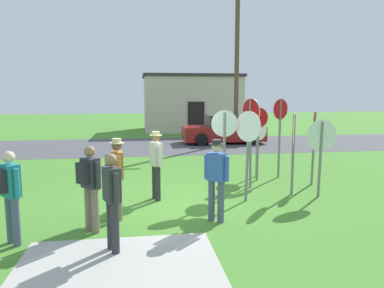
{
  "coord_description": "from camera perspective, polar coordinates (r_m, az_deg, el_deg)",
  "views": [
    {
      "loc": [
        -0.83,
        -8.7,
        2.69
      ],
      "look_at": [
        0.65,
        1.2,
        1.3
      ],
      "focal_mm": 34.64,
      "sensor_mm": 36.0,
      "label": 1
    }
  ],
  "objects": [
    {
      "name": "ground_plane",
      "position": [
        9.14,
        -2.94,
        -9.22
      ],
      "size": [
        80.0,
        80.0,
        0.0
      ],
      "primitive_type": "plane",
      "color": "#47842D"
    },
    {
      "name": "street_asphalt",
      "position": [
        18.96,
        -5.89,
        -0.26
      ],
      "size": [
        60.0,
        6.4,
        0.01
      ],
      "primitive_type": "cube",
      "color": "#4C4C51",
      "rests_on": "ground"
    },
    {
      "name": "concrete_path",
      "position": [
        6.17,
        -11.3,
        -18.08
      ],
      "size": [
        3.2,
        2.4,
        0.01
      ],
      "primitive_type": "cube",
      "color": "#ADAAA3",
      "rests_on": "ground"
    },
    {
      "name": "building_background",
      "position": [
        26.67,
        -0.13,
        6.4
      ],
      "size": [
        6.81,
        4.68,
        3.94
      ],
      "color": "beige",
      "rests_on": "ground"
    },
    {
      "name": "utility_pole",
      "position": [
        20.17,
        6.91,
        12.34
      ],
      "size": [
        1.8,
        0.24,
        8.16
      ],
      "color": "brown",
      "rests_on": "ground"
    },
    {
      "name": "parked_car_on_street",
      "position": [
        19.91,
        5.0,
        2.12
      ],
      "size": [
        4.31,
        2.03,
        1.51
      ],
      "color": "maroon",
      "rests_on": "ground"
    },
    {
      "name": "stop_sign_rear_right",
      "position": [
        11.97,
        10.03,
        1.21
      ],
      "size": [
        0.39,
        0.66,
        1.94
      ],
      "color": "slate",
      "rests_on": "ground"
    },
    {
      "name": "stop_sign_nearest",
      "position": [
        11.97,
        13.38,
        2.91
      ],
      "size": [
        0.61,
        0.32,
        2.52
      ],
      "color": "slate",
      "rests_on": "ground"
    },
    {
      "name": "stop_sign_low_front",
      "position": [
        9.21,
        8.61,
        0.62
      ],
      "size": [
        0.48,
        0.64,
        2.25
      ],
      "color": "slate",
      "rests_on": "ground"
    },
    {
      "name": "stop_sign_far_back",
      "position": [
        10.49,
        9.02,
        2.58
      ],
      "size": [
        0.32,
        0.69,
        2.54
      ],
      "color": "slate",
      "rests_on": "ground"
    },
    {
      "name": "stop_sign_leaning_left",
      "position": [
        11.31,
        18.28,
        1.35
      ],
      "size": [
        0.28,
        0.63,
        2.19
      ],
      "color": "slate",
      "rests_on": "ground"
    },
    {
      "name": "stop_sign_leaning_right",
      "position": [
        11.42,
        10.15,
        1.89
      ],
      "size": [
        0.65,
        0.11,
        2.26
      ],
      "color": "slate",
      "rests_on": "ground"
    },
    {
      "name": "stop_sign_rear_left",
      "position": [
        9.26,
        5.0,
        0.61
      ],
      "size": [
        0.66,
        0.08,
        2.26
      ],
      "color": "slate",
      "rests_on": "ground"
    },
    {
      "name": "stop_sign_center_cluster",
      "position": [
        10.01,
        15.35,
        0.92
      ],
      "size": [
        0.39,
        0.79,
        2.21
      ],
      "color": "slate",
      "rests_on": "ground"
    },
    {
      "name": "stop_sign_tallest",
      "position": [
        9.99,
        19.23,
        -0.03
      ],
      "size": [
        0.83,
        0.11,
        2.03
      ],
      "color": "slate",
      "rests_on": "ground"
    },
    {
      "name": "person_in_blue",
      "position": [
        7.39,
        -15.46,
        -5.75
      ],
      "size": [
        0.47,
        0.48,
        1.69
      ],
      "color": "#7A6B56",
      "rests_on": "ground"
    },
    {
      "name": "person_in_dark_shirt",
      "position": [
        8.03,
        -11.56,
        -4.34
      ],
      "size": [
        0.41,
        0.56,
        1.74
      ],
      "color": "#7A6B56",
      "rests_on": "ground"
    },
    {
      "name": "person_near_signs",
      "position": [
        7.27,
        -26.26,
        -6.52
      ],
      "size": [
        0.47,
        0.48,
        1.69
      ],
      "color": "#4C5670",
      "rests_on": "ground"
    },
    {
      "name": "person_in_teal",
      "position": [
        7.73,
        3.77,
        -4.87
      ],
      "size": [
        0.46,
        0.4,
        1.74
      ],
      "color": "#4C5670",
      "rests_on": "ground"
    },
    {
      "name": "person_holding_notes",
      "position": [
        6.43,
        -12.21,
        -7.98
      ],
      "size": [
        0.34,
        0.54,
        1.69
      ],
      "color": "#2D2D33",
      "rests_on": "ground"
    },
    {
      "name": "person_with_sunhat",
      "position": [
        9.32,
        -5.56,
        -2.68
      ],
      "size": [
        0.32,
        0.55,
        1.74
      ],
      "color": "#2D2D33",
      "rests_on": "ground"
    }
  ]
}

